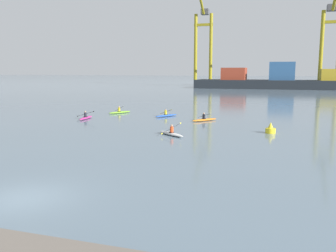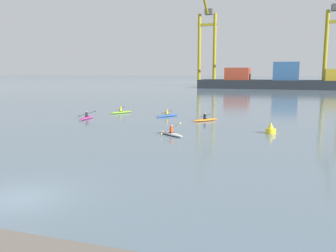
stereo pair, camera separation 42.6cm
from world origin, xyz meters
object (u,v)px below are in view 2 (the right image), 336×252
(kayak_blue, at_px, (167,115))
(kayak_magenta, at_px, (87,117))
(kayak_white, at_px, (171,133))
(kayak_lime, at_px, (121,112))
(channel_buoy, at_px, (271,129))
(kayak_orange, at_px, (205,119))
(gantry_crane_west_mid, at_px, (336,34))
(gantry_crane_west, at_px, (207,38))
(container_barge, at_px, (285,81))

(kayak_blue, relative_size, kayak_magenta, 0.93)
(kayak_magenta, bearing_deg, kayak_white, -29.87)
(kayak_lime, bearing_deg, channel_buoy, -27.05)
(kayak_orange, bearing_deg, gantry_crane_west_mid, 75.49)
(gantry_crane_west, height_order, channel_buoy, gantry_crane_west)
(container_barge, xyz_separation_m, kayak_blue, (-13.05, -76.60, -2.31))
(container_barge, xyz_separation_m, kayak_magenta, (-21.33, -81.54, -2.31))
(kayak_lime, bearing_deg, container_barge, 75.09)
(container_barge, height_order, kayak_white, container_barge)
(channel_buoy, relative_size, kayak_white, 0.33)
(gantry_crane_west_mid, bearing_deg, container_barge, -157.91)
(kayak_white, bearing_deg, channel_buoy, 24.17)
(kayak_orange, bearing_deg, container_barge, 84.38)
(channel_buoy, distance_m, kayak_magenta, 21.17)
(gantry_crane_west, distance_m, kayak_blue, 93.95)
(gantry_crane_west_mid, height_order, kayak_blue, gantry_crane_west_mid)
(gantry_crane_west_mid, distance_m, channel_buoy, 93.46)
(kayak_white, xyz_separation_m, kayak_magenta, (-12.64, 7.26, 0.00))
(container_barge, relative_size, gantry_crane_west, 1.51)
(kayak_orange, relative_size, kayak_blue, 0.93)
(kayak_lime, xyz_separation_m, kayak_magenta, (-1.32, -6.42, 0.00))
(kayak_orange, height_order, kayak_magenta, kayak_magenta)
(container_barge, height_order, channel_buoy, container_barge)
(channel_buoy, xyz_separation_m, kayak_blue, (-12.60, 8.50, -0.19))
(kayak_lime, relative_size, kayak_magenta, 0.94)
(kayak_magenta, bearing_deg, channel_buoy, -9.68)
(gantry_crane_west, xyz_separation_m, kayak_white, (19.35, -103.30, -17.41))
(gantry_crane_west_mid, distance_m, kayak_orange, 89.12)
(kayak_magenta, bearing_deg, gantry_crane_west, 94.00)
(gantry_crane_west, bearing_deg, channel_buoy, -74.52)
(gantry_crane_west, height_order, gantry_crane_west_mid, gantry_crane_west)
(kayak_white, bearing_deg, kayak_blue, 109.68)
(gantry_crane_west_mid, xyz_separation_m, kayak_lime, (-34.18, -80.87, -16.49))
(channel_buoy, xyz_separation_m, kayak_white, (-8.24, -3.70, -0.19))
(container_barge, xyz_separation_m, kayak_lime, (-20.00, -75.12, -2.31))
(kayak_lime, distance_m, kayak_white, 17.75)
(gantry_crane_west, distance_m, channel_buoy, 104.77)
(gantry_crane_west, height_order, kayak_blue, gantry_crane_west)
(channel_buoy, bearing_deg, kayak_lime, 152.95)
(gantry_crane_west_mid, height_order, kayak_magenta, gantry_crane_west_mid)
(kayak_lime, bearing_deg, gantry_crane_west, 95.12)
(container_barge, xyz_separation_m, kayak_orange, (-7.77, -79.03, -2.31))
(container_barge, xyz_separation_m, channel_buoy, (-0.45, -85.10, -2.12))
(gantry_crane_west, bearing_deg, kayak_blue, -80.66)
(container_barge, height_order, kayak_blue, container_barge)
(container_barge, xyz_separation_m, kayak_white, (-8.69, -88.80, -2.31))
(kayak_orange, xyz_separation_m, kayak_white, (-0.92, -9.77, -0.00))
(container_barge, xyz_separation_m, gantry_crane_west_mid, (14.17, 5.75, 14.18))
(kayak_orange, height_order, kayak_white, kayak_white)
(kayak_white, bearing_deg, container_barge, 84.41)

